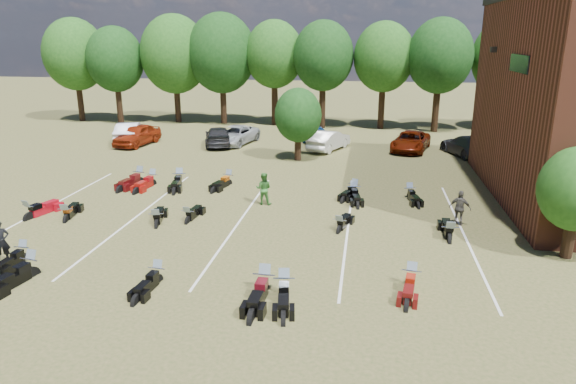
% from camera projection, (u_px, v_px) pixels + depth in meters
% --- Properties ---
extents(ground, '(160.00, 160.00, 0.00)m').
position_uv_depth(ground, '(295.00, 250.00, 20.54)').
color(ground, brown).
rests_on(ground, ground).
extents(car_0, '(2.58, 4.94, 1.60)m').
position_uv_depth(car_0, '(137.00, 135.00, 40.04)').
color(car_0, maroon).
rests_on(car_0, ground).
extents(car_1, '(2.83, 5.08, 1.59)m').
position_uv_depth(car_1, '(130.00, 132.00, 41.29)').
color(car_1, silver).
rests_on(car_1, ground).
extents(car_2, '(3.45, 5.50, 1.42)m').
position_uv_depth(car_2, '(235.00, 135.00, 40.45)').
color(car_2, '#96999E').
rests_on(car_2, ground).
extents(car_3, '(3.30, 5.27, 1.42)m').
position_uv_depth(car_3, '(218.00, 136.00, 39.98)').
color(car_3, black).
rests_on(car_3, ground).
extents(car_4, '(3.01, 4.80, 1.52)m').
position_uv_depth(car_4, '(317.00, 137.00, 39.62)').
color(car_4, navy).
rests_on(car_4, ground).
extents(car_5, '(3.11, 4.73, 1.47)m').
position_uv_depth(car_5, '(329.00, 140.00, 38.36)').
color(car_5, '#ADADA8').
rests_on(car_5, ground).
extents(car_6, '(3.50, 5.47, 1.40)m').
position_uv_depth(car_6, '(411.00, 141.00, 38.14)').
color(car_6, '#5B1605').
rests_on(car_6, ground).
extents(car_7, '(3.61, 5.37, 1.44)m').
position_uv_depth(car_7, '(466.00, 146.00, 36.57)').
color(car_7, '#313236').
rests_on(car_7, ground).
extents(person_black, '(0.72, 0.69, 1.67)m').
position_uv_depth(person_black, '(1.00, 242.00, 19.24)').
color(person_black, black).
rests_on(person_black, ground).
extents(person_green, '(0.82, 0.65, 1.66)m').
position_uv_depth(person_green, '(264.00, 189.00, 25.93)').
color(person_green, '#316F29').
rests_on(person_green, ground).
extents(person_grey, '(1.03, 0.67, 1.63)m').
position_uv_depth(person_grey, '(460.00, 208.00, 23.03)').
color(person_grey, '#534F47').
rests_on(person_grey, ground).
extents(motorcycle_0, '(0.67, 2.03, 1.13)m').
position_uv_depth(motorcycle_0, '(24.00, 260.00, 19.62)').
color(motorcycle_0, black).
rests_on(motorcycle_0, ground).
extents(motorcycle_1, '(1.18, 2.55, 1.37)m').
position_uv_depth(motorcycle_1, '(32.00, 276.00, 18.32)').
color(motorcycle_1, black).
rests_on(motorcycle_1, ground).
extents(motorcycle_2, '(0.82, 2.09, 1.14)m').
position_uv_depth(motorcycle_2, '(158.00, 283.00, 17.86)').
color(motorcycle_2, black).
rests_on(motorcycle_2, ground).
extents(motorcycle_3, '(1.06, 2.36, 1.27)m').
position_uv_depth(motorcycle_3, '(284.00, 295.00, 17.01)').
color(motorcycle_3, black).
rests_on(motorcycle_3, ground).
extents(motorcycle_5, '(0.85, 2.48, 1.37)m').
position_uv_depth(motorcycle_5, '(264.00, 293.00, 17.16)').
color(motorcycle_5, black).
rests_on(motorcycle_5, ground).
extents(motorcycle_6, '(1.01, 2.24, 1.21)m').
position_uv_depth(motorcycle_6, '(410.00, 286.00, 17.59)').
color(motorcycle_6, '#4F0C0B').
rests_on(motorcycle_6, ground).
extents(motorcycle_7, '(1.36, 2.52, 1.34)m').
position_uv_depth(motorcycle_7, '(30.00, 219.00, 24.02)').
color(motorcycle_7, '#9D0B17').
rests_on(motorcycle_7, ground).
extents(motorcycle_8, '(1.12, 2.25, 1.20)m').
position_uv_depth(motorcycle_8, '(67.00, 221.00, 23.78)').
color(motorcycle_8, black).
rests_on(motorcycle_8, ground).
extents(motorcycle_9, '(1.21, 2.28, 1.21)m').
position_uv_depth(motorcycle_9, '(157.00, 226.00, 23.11)').
color(motorcycle_9, black).
rests_on(motorcycle_9, ground).
extents(motorcycle_10, '(0.79, 2.04, 1.11)m').
position_uv_depth(motorcycle_10, '(188.00, 223.00, 23.60)').
color(motorcycle_10, black).
rests_on(motorcycle_10, ground).
extents(motorcycle_12, '(1.10, 2.11, 1.12)m').
position_uv_depth(motorcycle_12, '(339.00, 232.00, 22.47)').
color(motorcycle_12, black).
rests_on(motorcycle_12, ground).
extents(motorcycle_13, '(0.78, 2.30, 1.28)m').
position_uv_depth(motorcycle_13, '(449.00, 241.00, 21.44)').
color(motorcycle_13, black).
rests_on(motorcycle_13, ground).
extents(motorcycle_14, '(1.24, 2.62, 1.40)m').
position_uv_depth(motorcycle_14, '(140.00, 183.00, 29.85)').
color(motorcycle_14, '#40090A').
rests_on(motorcycle_14, ground).
extents(motorcycle_15, '(1.05, 2.43, 1.31)m').
position_uv_depth(motorcycle_15, '(153.00, 185.00, 29.48)').
color(motorcycle_15, maroon).
rests_on(motorcycle_15, ground).
extents(motorcycle_16, '(1.22, 2.55, 1.36)m').
position_uv_depth(motorcycle_16, '(180.00, 185.00, 29.55)').
color(motorcycle_16, black).
rests_on(motorcycle_16, ground).
extents(motorcycle_17, '(1.25, 2.35, 1.25)m').
position_uv_depth(motorcycle_17, '(228.00, 185.00, 29.52)').
color(motorcycle_17, black).
rests_on(motorcycle_17, ground).
extents(motorcycle_18, '(1.35, 2.24, 1.19)m').
position_uv_depth(motorcycle_18, '(354.00, 195.00, 27.74)').
color(motorcycle_18, black).
rests_on(motorcycle_18, ground).
extents(motorcycle_19, '(1.05, 2.36, 1.27)m').
position_uv_depth(motorcycle_19, '(354.00, 198.00, 27.19)').
color(motorcycle_19, black).
rests_on(motorcycle_19, ground).
extents(motorcycle_20, '(1.07, 2.20, 1.17)m').
position_uv_depth(motorcycle_20, '(409.00, 198.00, 27.08)').
color(motorcycle_20, black).
rests_on(motorcycle_20, ground).
extents(tree_line, '(56.00, 6.00, 9.79)m').
position_uv_depth(tree_line, '(329.00, 58.00, 46.24)').
color(tree_line, black).
rests_on(tree_line, ground).
extents(young_tree_midfield, '(3.20, 3.20, 4.70)m').
position_uv_depth(young_tree_midfield, '(298.00, 115.00, 34.57)').
color(young_tree_midfield, black).
rests_on(young_tree_midfield, ground).
extents(parking_lines, '(20.10, 14.00, 0.01)m').
position_uv_depth(parking_lines, '(240.00, 221.00, 23.81)').
color(parking_lines, silver).
rests_on(parking_lines, ground).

